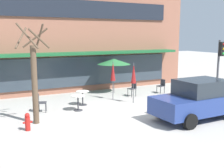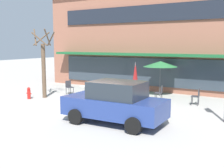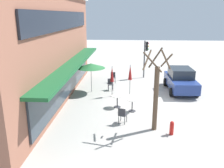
{
  "view_description": "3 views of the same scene",
  "coord_description": "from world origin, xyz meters",
  "px_view_note": "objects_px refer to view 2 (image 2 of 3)",
  "views": [
    {
      "loc": [
        -6.41,
        -11.06,
        3.68
      ],
      "look_at": [
        0.61,
        2.56,
        1.0
      ],
      "focal_mm": 45.0,
      "sensor_mm": 36.0,
      "label": 1
    },
    {
      "loc": [
        8.21,
        -11.79,
        3.25
      ],
      "look_at": [
        -0.42,
        2.55,
        0.86
      ],
      "focal_mm": 45.0,
      "sensor_mm": 36.0,
      "label": 2
    },
    {
      "loc": [
        -15.13,
        1.97,
        5.64
      ],
      "look_at": [
        0.08,
        2.97,
        1.16
      ],
      "focal_mm": 38.0,
      "sensor_mm": 36.0,
      "label": 3
    }
  ],
  "objects_px": {
    "patio_umbrella_cream_folded": "(135,74)",
    "street_tree": "(44,65)",
    "cafe_table_streetside": "(85,90)",
    "cafe_chair_0": "(197,95)",
    "fire_hydrant": "(29,93)",
    "patio_umbrella_green_folded": "(135,72)",
    "cafe_chair_1": "(69,86)",
    "cafe_chair_2": "(160,92)",
    "cafe_table_near_wall": "(102,89)",
    "parked_sedan": "(115,103)",
    "patio_umbrella_corner_open": "(160,64)"
  },
  "relations": [
    {
      "from": "patio_umbrella_cream_folded",
      "to": "street_tree",
      "type": "bearing_deg",
      "value": -167.7
    },
    {
      "from": "cafe_table_streetside",
      "to": "cafe_chair_0",
      "type": "xyz_separation_m",
      "value": [
        6.24,
        1.54,
        0.01
      ]
    },
    {
      "from": "fire_hydrant",
      "to": "cafe_table_streetside",
      "type": "bearing_deg",
      "value": 33.97
    },
    {
      "from": "cafe_table_streetside",
      "to": "patio_umbrella_green_folded",
      "type": "xyz_separation_m",
      "value": [
        2.66,
        1.39,
        1.11
      ]
    },
    {
      "from": "cafe_chair_1",
      "to": "fire_hydrant",
      "type": "height_order",
      "value": "cafe_chair_1"
    },
    {
      "from": "cafe_chair_2",
      "to": "street_tree",
      "type": "distance_m",
      "value": 7.11
    },
    {
      "from": "patio_umbrella_cream_folded",
      "to": "cafe_table_near_wall",
      "type": "bearing_deg",
      "value": 163.05
    },
    {
      "from": "patio_umbrella_cream_folded",
      "to": "cafe_chair_0",
      "type": "xyz_separation_m",
      "value": [
        2.98,
        1.42,
        -1.1
      ]
    },
    {
      "from": "cafe_table_near_wall",
      "to": "patio_umbrella_cream_folded",
      "type": "height_order",
      "value": "patio_umbrella_cream_folded"
    },
    {
      "from": "cafe_table_streetside",
      "to": "cafe_chair_1",
      "type": "xyz_separation_m",
      "value": [
        -1.71,
        0.56,
        0.01
      ]
    },
    {
      "from": "cafe_chair_1",
      "to": "parked_sedan",
      "type": "bearing_deg",
      "value": -35.6
    },
    {
      "from": "patio_umbrella_corner_open",
      "to": "cafe_chair_0",
      "type": "distance_m",
      "value": 3.4
    },
    {
      "from": "cafe_table_near_wall",
      "to": "cafe_chair_0",
      "type": "height_order",
      "value": "cafe_chair_0"
    },
    {
      "from": "cafe_chair_0",
      "to": "street_tree",
      "type": "height_order",
      "value": "street_tree"
    },
    {
      "from": "parked_sedan",
      "to": "patio_umbrella_cream_folded",
      "type": "bearing_deg",
      "value": 104.79
    },
    {
      "from": "street_tree",
      "to": "patio_umbrella_green_folded",
      "type": "bearing_deg",
      "value": 26.65
    },
    {
      "from": "street_tree",
      "to": "cafe_table_streetside",
      "type": "bearing_deg",
      "value": 25.51
    },
    {
      "from": "cafe_table_streetside",
      "to": "cafe_chair_2",
      "type": "height_order",
      "value": "cafe_chair_2"
    },
    {
      "from": "cafe_table_streetside",
      "to": "patio_umbrella_cream_folded",
      "type": "distance_m",
      "value": 3.45
    },
    {
      "from": "patio_umbrella_corner_open",
      "to": "parked_sedan",
      "type": "xyz_separation_m",
      "value": [
        0.7,
        -6.74,
        -1.14
      ]
    },
    {
      "from": "patio_umbrella_cream_folded",
      "to": "cafe_chair_0",
      "type": "relative_size",
      "value": 2.47
    },
    {
      "from": "cafe_table_streetside",
      "to": "patio_umbrella_green_folded",
      "type": "relative_size",
      "value": 0.35
    },
    {
      "from": "cafe_chair_0",
      "to": "cafe_chair_2",
      "type": "height_order",
      "value": "same"
    },
    {
      "from": "patio_umbrella_corner_open",
      "to": "cafe_chair_2",
      "type": "distance_m",
      "value": 2.12
    },
    {
      "from": "cafe_chair_1",
      "to": "street_tree",
      "type": "height_order",
      "value": "street_tree"
    },
    {
      "from": "cafe_chair_1",
      "to": "cafe_table_streetside",
      "type": "bearing_deg",
      "value": -18.02
    },
    {
      "from": "cafe_table_near_wall",
      "to": "street_tree",
      "type": "distance_m",
      "value": 3.81
    },
    {
      "from": "patio_umbrella_corner_open",
      "to": "street_tree",
      "type": "height_order",
      "value": "street_tree"
    },
    {
      "from": "patio_umbrella_green_folded",
      "to": "patio_umbrella_cream_folded",
      "type": "bearing_deg",
      "value": -64.7
    },
    {
      "from": "cafe_chair_1",
      "to": "patio_umbrella_cream_folded",
      "type": "bearing_deg",
      "value": -5.01
    },
    {
      "from": "cafe_table_streetside",
      "to": "cafe_chair_0",
      "type": "relative_size",
      "value": 0.85
    },
    {
      "from": "patio_umbrella_cream_folded",
      "to": "street_tree",
      "type": "xyz_separation_m",
      "value": [
        -5.54,
        -1.21,
        0.35
      ]
    },
    {
      "from": "patio_umbrella_cream_folded",
      "to": "cafe_chair_1",
      "type": "bearing_deg",
      "value": 174.99
    },
    {
      "from": "cafe_chair_1",
      "to": "fire_hydrant",
      "type": "distance_m",
      "value": 2.66
    },
    {
      "from": "cafe_chair_0",
      "to": "fire_hydrant",
      "type": "height_order",
      "value": "cafe_chair_0"
    },
    {
      "from": "cafe_table_near_wall",
      "to": "cafe_chair_0",
      "type": "relative_size",
      "value": 0.85
    },
    {
      "from": "patio_umbrella_cream_folded",
      "to": "street_tree",
      "type": "distance_m",
      "value": 5.68
    },
    {
      "from": "patio_umbrella_cream_folded",
      "to": "patio_umbrella_corner_open",
      "type": "distance_m",
      "value": 2.93
    },
    {
      "from": "cafe_chair_1",
      "to": "parked_sedan",
      "type": "relative_size",
      "value": 0.21
    },
    {
      "from": "cafe_chair_2",
      "to": "street_tree",
      "type": "height_order",
      "value": "street_tree"
    },
    {
      "from": "patio_umbrella_corner_open",
      "to": "cafe_table_near_wall",
      "type": "bearing_deg",
      "value": -144.91
    },
    {
      "from": "cafe_chair_2",
      "to": "parked_sedan",
      "type": "relative_size",
      "value": 0.21
    },
    {
      "from": "patio_umbrella_corner_open",
      "to": "cafe_chair_1",
      "type": "bearing_deg",
      "value": -155.06
    },
    {
      "from": "fire_hydrant",
      "to": "street_tree",
      "type": "bearing_deg",
      "value": 57.45
    },
    {
      "from": "patio_umbrella_cream_folded",
      "to": "cafe_chair_0",
      "type": "distance_m",
      "value": 3.48
    },
    {
      "from": "cafe_table_streetside",
      "to": "patio_umbrella_corner_open",
      "type": "xyz_separation_m",
      "value": [
        3.57,
        3.01,
        1.51
      ]
    },
    {
      "from": "patio_umbrella_corner_open",
      "to": "patio_umbrella_cream_folded",
      "type": "bearing_deg",
      "value": -96.16
    },
    {
      "from": "cafe_chair_0",
      "to": "cafe_chair_2",
      "type": "bearing_deg",
      "value": 177.95
    },
    {
      "from": "cafe_chair_1",
      "to": "cafe_chair_2",
      "type": "xyz_separation_m",
      "value": [
        5.84,
        1.06,
        0.0
      ]
    },
    {
      "from": "patio_umbrella_corner_open",
      "to": "parked_sedan",
      "type": "distance_m",
      "value": 6.87
    }
  ]
}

